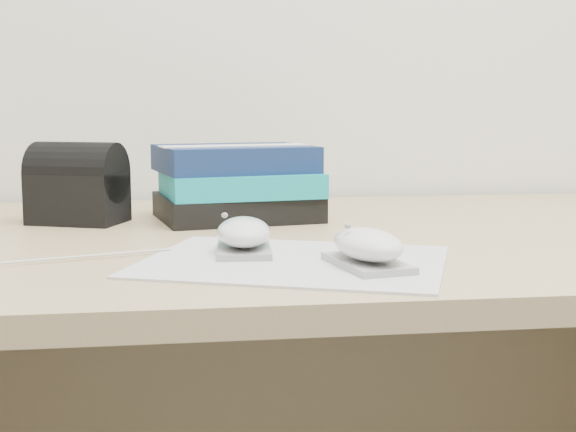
{
  "coord_description": "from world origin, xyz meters",
  "views": [
    {
      "loc": [
        -0.19,
        0.5,
        0.9
      ],
      "look_at": [
        -0.06,
        1.46,
        0.77
      ],
      "focal_mm": 50.0,
      "sensor_mm": 36.0,
      "label": 1
    }
  ],
  "objects": [
    {
      "name": "usb_cable",
      "position": [
        -0.3,
        1.42,
        0.73
      ],
      "size": [
        0.2,
        0.07,
        0.0
      ],
      "primitive_type": "cylinder",
      "rotation": [
        0.0,
        1.57,
        0.31
      ],
      "color": "silver",
      "rests_on": "mousepad"
    },
    {
      "name": "mouse_front",
      "position": [
        0.01,
        1.32,
        0.75
      ],
      "size": [
        0.08,
        0.12,
        0.05
      ],
      "color": "#939496",
      "rests_on": "mousepad"
    },
    {
      "name": "mousepad",
      "position": [
        -0.06,
        1.37,
        0.73
      ],
      "size": [
        0.4,
        0.36,
        0.0
      ],
      "primitive_type": "cube",
      "rotation": [
        0.0,
        0.0,
        -0.37
      ],
      "color": "#9B9BA3",
      "rests_on": "desk"
    },
    {
      "name": "desk",
      "position": [
        0.0,
        1.64,
        0.5
      ],
      "size": [
        1.6,
        0.8,
        0.73
      ],
      "color": "#A3875A",
      "rests_on": "ground"
    },
    {
      "name": "book_stack",
      "position": [
        -0.1,
        1.72,
        0.79
      ],
      "size": [
        0.26,
        0.22,
        0.11
      ],
      "color": "black",
      "rests_on": "desk"
    },
    {
      "name": "mouse_rear",
      "position": [
        -0.11,
        1.42,
        0.75
      ],
      "size": [
        0.07,
        0.12,
        0.05
      ],
      "color": "gray",
      "rests_on": "mousepad"
    },
    {
      "name": "pouch",
      "position": [
        -0.33,
        1.71,
        0.79
      ],
      "size": [
        0.15,
        0.13,
        0.12
      ],
      "color": "black",
      "rests_on": "desk"
    }
  ]
}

